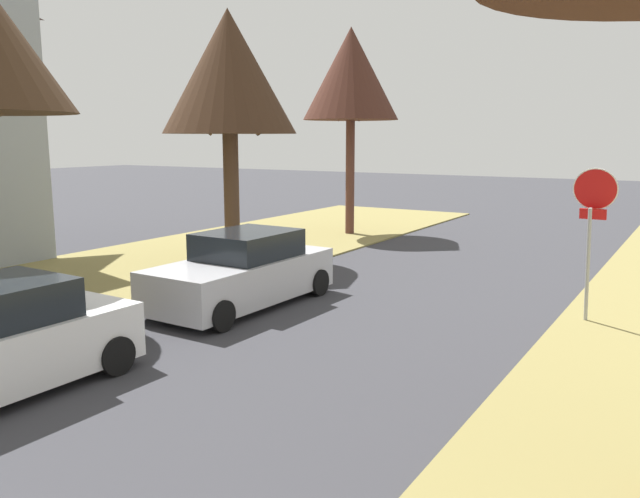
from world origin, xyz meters
name	(u,v)px	position (x,y,z in m)	size (l,w,h in m)	color
stop_sign_far	(593,211)	(4.08, 13.90, 2.17)	(0.81, 0.57, 2.94)	#9EA0A5
street_tree_left_mid_b	(229,74)	(-5.61, 15.10, 5.26)	(3.69, 3.69, 6.94)	#4D3727
street_tree_left_far	(351,75)	(-5.35, 21.59, 5.73)	(3.41, 3.41, 7.34)	brown
parked_sedan_silver	(243,272)	(-2.39, 11.48, 0.72)	(2.03, 4.44, 1.57)	#BCBCC1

